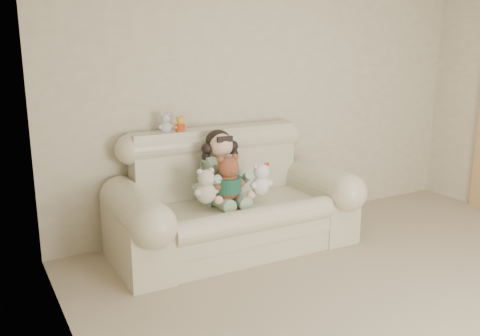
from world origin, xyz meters
name	(u,v)px	position (x,y,z in m)	size (l,w,h in m)	color
wall_back	(274,92)	(0.00, 2.50, 1.30)	(4.50, 4.50, 0.00)	beige
wall_left	(116,177)	(-2.25, 0.00, 1.30)	(5.00, 5.00, 0.00)	beige
sofa	(234,192)	(-0.71, 2.00, 0.52)	(2.10, 0.95, 1.03)	beige
seated_child	(221,166)	(-0.80, 2.08, 0.74)	(0.38, 0.47, 0.64)	#2F7B3F
brown_teddy	(228,173)	(-0.84, 1.88, 0.72)	(0.29, 0.22, 0.45)	brown
white_cat	(261,176)	(-0.53, 1.86, 0.67)	(0.22, 0.17, 0.34)	white
cream_teddy	(206,183)	(-1.04, 1.88, 0.67)	(0.22, 0.17, 0.34)	silver
yellow_mini_bear	(180,123)	(-1.06, 2.33, 1.10)	(0.11, 0.09, 0.17)	yellow
grey_mini_plush	(165,121)	(-1.19, 2.36, 1.11)	(0.13, 0.10, 0.21)	silver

